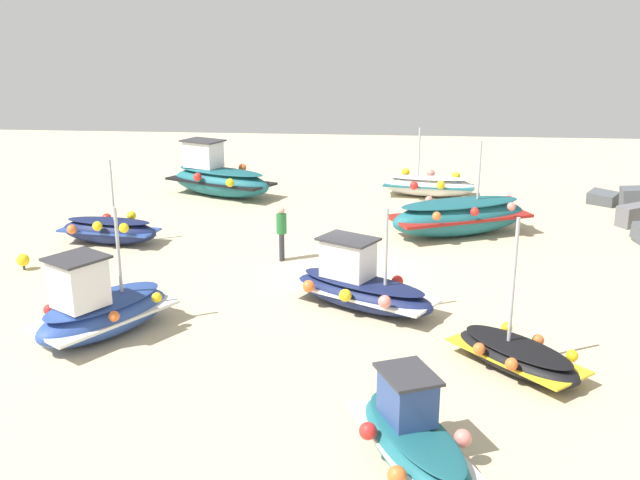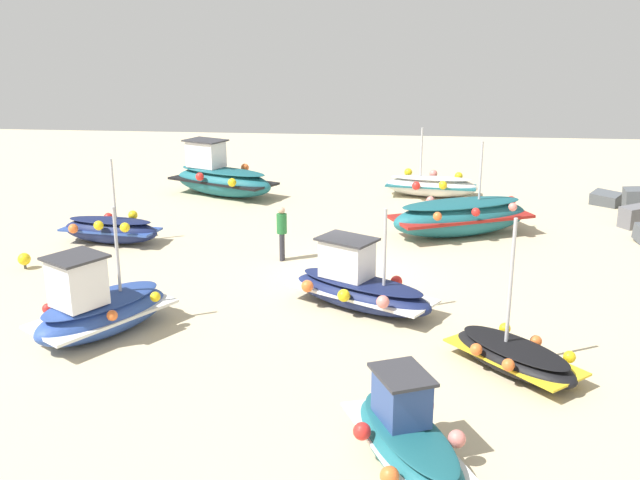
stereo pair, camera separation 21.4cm
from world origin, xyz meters
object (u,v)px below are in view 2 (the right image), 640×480
at_px(fishing_boat_2, 99,308).
at_px(fishing_boat_4, 514,356).
at_px(fishing_boat_5, 359,286).
at_px(mooring_buoy_1, 24,259).
at_px(fishing_boat_6, 431,185).
at_px(person_walking, 282,230).
at_px(fishing_boat_7, 461,216).
at_px(fishing_boat_0, 408,438).
at_px(mooring_buoy_0, 511,201).
at_px(fishing_boat_3, 111,229).
at_px(fishing_boat_1, 221,177).

relative_size(fishing_boat_2, fishing_boat_4, 1.13).
relative_size(fishing_boat_5, mooring_buoy_1, 8.45).
relative_size(fishing_boat_6, mooring_buoy_1, 8.09).
bearing_deg(person_walking, fishing_boat_7, 32.16).
height_order(fishing_boat_7, person_walking, fishing_boat_7).
relative_size(fishing_boat_0, mooring_buoy_0, 6.97).
height_order(fishing_boat_3, fishing_boat_4, fishing_boat_4).
distance_m(fishing_boat_4, mooring_buoy_0, 14.34).
bearing_deg(fishing_boat_2, fishing_boat_0, 90.29).
distance_m(fishing_boat_1, mooring_buoy_0, 12.03).
xyz_separation_m(fishing_boat_3, mooring_buoy_1, (2.87, -1.61, -0.17)).
relative_size(fishing_boat_1, mooring_buoy_1, 10.11).
bearing_deg(fishing_boat_2, fishing_boat_4, 117.39).
relative_size(fishing_boat_7, person_walking, 3.09).
bearing_deg(mooring_buoy_0, mooring_buoy_1, -60.34).
bearing_deg(fishing_boat_3, fishing_boat_4, 153.72).
relative_size(fishing_boat_1, fishing_boat_3, 1.45).
xyz_separation_m(fishing_boat_4, fishing_boat_5, (-3.24, -3.53, 0.25)).
distance_m(fishing_boat_3, fishing_boat_4, 14.63).
bearing_deg(fishing_boat_1, fishing_boat_0, 136.75).
bearing_deg(mooring_buoy_0, person_walking, -47.84).
xyz_separation_m(fishing_boat_1, fishing_boat_3, (7.13, -2.12, -0.30)).
xyz_separation_m(fishing_boat_2, fishing_boat_6, (-15.15, 8.48, -0.21)).
height_order(fishing_boat_1, fishing_boat_5, fishing_boat_5).
distance_m(fishing_boat_4, person_walking, 9.25).
distance_m(fishing_boat_6, mooring_buoy_1, 16.58).
distance_m(fishing_boat_5, fishing_boat_6, 12.99).
bearing_deg(fishing_boat_5, mooring_buoy_1, 18.32).
distance_m(fishing_boat_6, fishing_boat_7, 5.82).
xyz_separation_m(fishing_boat_3, fishing_boat_4, (8.13, 12.16, -0.14)).
xyz_separation_m(fishing_boat_4, mooring_buoy_1, (-5.26, -13.77, -0.03)).
relative_size(fishing_boat_0, fishing_boat_5, 0.85).
bearing_deg(fishing_boat_0, fishing_boat_3, 15.50).
xyz_separation_m(fishing_boat_0, fishing_boat_6, (-19.74, 1.19, -0.02)).
bearing_deg(fishing_boat_4, fishing_boat_0, -73.92).
relative_size(fishing_boat_2, fishing_boat_7, 0.72).
xyz_separation_m(fishing_boat_5, fishing_boat_7, (-7.01, 3.18, 0.10)).
bearing_deg(fishing_boat_3, mooring_buoy_0, -149.20).
bearing_deg(fishing_boat_7, person_walking, 5.26).
xyz_separation_m(fishing_boat_2, fishing_boat_3, (-7.27, -2.55, -0.21)).
relative_size(fishing_boat_1, fishing_boat_7, 0.96).
distance_m(fishing_boat_3, mooring_buoy_1, 3.29).
xyz_separation_m(person_walking, mooring_buoy_1, (1.64, -7.64, -0.68)).
relative_size(fishing_boat_4, person_walking, 1.96).
bearing_deg(person_walking, mooring_buoy_0, 44.29).
bearing_deg(fishing_boat_0, fishing_boat_6, -27.62).
xyz_separation_m(fishing_boat_1, person_walking, (8.36, 3.91, 0.21)).
bearing_deg(mooring_buoy_1, person_walking, 102.12).
bearing_deg(fishing_boat_1, fishing_boat_5, 143.06).
xyz_separation_m(fishing_boat_2, fishing_boat_5, (-2.38, 6.08, -0.10)).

